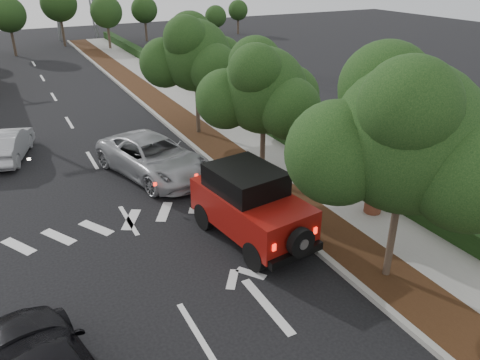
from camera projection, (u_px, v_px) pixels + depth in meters
ground at (196, 331)px, 11.31m from camera, size 120.00×120.00×0.00m
curb at (188, 142)px, 22.81m from camera, size 0.20×70.00×0.15m
planting_strip at (207, 139)px, 23.24m from camera, size 1.80×70.00×0.12m
sidewalk at (240, 133)px, 24.03m from camera, size 2.00×70.00×0.12m
hedge at (264, 123)px, 24.47m from camera, size 0.80×70.00×0.80m
transmission_tower at (79, 39)px, 52.27m from camera, size 7.00×4.00×28.00m
street_tree_near at (385, 277)px, 13.25m from camera, size 3.80×3.80×5.92m
street_tree_mid at (262, 182)px, 18.86m from camera, size 3.20×3.20×5.32m
street_tree_far at (199, 134)px, 24.06m from camera, size 3.40×3.40×5.62m
red_jeep at (247, 203)px, 14.74m from camera, size 2.53×4.71×2.33m
silver_suv_ahead at (154, 157)px, 19.19m from camera, size 4.06×6.21×1.59m
silver_sedan_oncoming at (7, 144)px, 20.81m from camera, size 2.60×4.42×1.37m
terracotta_planter at (375, 193)px, 16.09m from camera, size 0.74×0.74×1.29m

